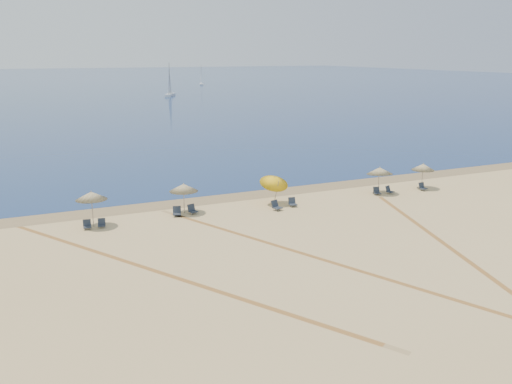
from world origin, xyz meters
The scene contains 20 objects.
ground centered at (0.00, 0.00, 0.00)m, with size 160.00×160.00×0.00m, color tan.
ocean centered at (0.00, 225.00, 0.01)m, with size 500.00×500.00×0.00m, color #0C2151.
wet_sand centered at (0.00, 24.00, 0.00)m, with size 500.00×500.00×0.00m, color olive.
umbrella_1 centered at (-11.88, 20.61, 2.15)m, with size 2.12×2.12×2.49m.
umbrella_2 centered at (-5.29, 21.16, 1.91)m, with size 2.11×2.11×2.26m.
umbrella_3 centered at (1.82, 20.58, 1.89)m, with size 2.23×2.27×2.58m.
umbrella_4 centered at (11.35, 20.06, 1.93)m, with size 2.17×2.20×2.28m.
umbrella_5 centered at (15.82, 19.93, 1.89)m, with size 1.96×1.96×2.23m.
chair_2 centered at (-12.34, 20.18, 0.27)m, with size 0.56×0.64×0.62m.
chair_3 centered at (-11.40, 20.13, 0.26)m, with size 0.59×0.66×0.60m.
chair_4 centered at (-6.01, 20.60, 0.31)m, with size 0.75×0.81×0.70m.
chair_5 centered at (-4.82, 20.69, 0.31)m, with size 0.73×0.80×0.69m.
chair_6 centered at (1.23, 19.04, 0.32)m, with size 0.80×0.87×0.74m.
chair_7 centered at (2.83, 19.45, 0.30)m, with size 0.63×0.72×0.67m.
chair_8 centered at (10.91, 19.72, 0.28)m, with size 0.67×0.73×0.63m.
chair_9 centered at (12.07, 19.58, 0.28)m, with size 0.71×0.77×0.65m.
chair_10 centered at (15.39, 19.32, 0.29)m, with size 0.56×0.66×0.66m.
sailboat_0 centered at (48.05, 176.69, 2.15)m, with size 2.62×4.91×7.10m.
sailboat_2 centered at (23.49, 130.07, 2.70)m, with size 4.22×5.98×8.91m.
tire_tracks centered at (-1.35, 8.79, 0.00)m, with size 53.92×42.97×0.00m.
Camera 1 is at (-16.10, -16.02, 11.48)m, focal length 37.99 mm.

